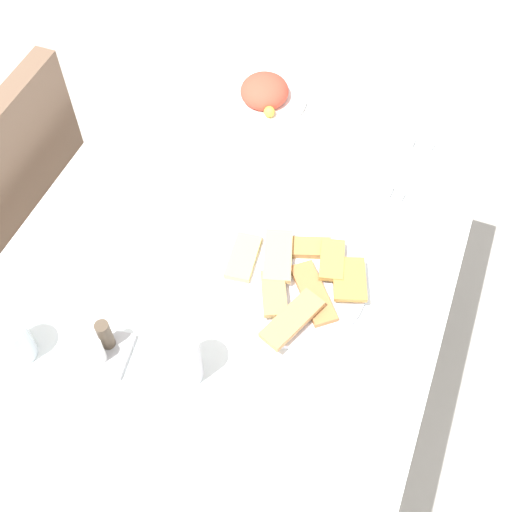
{
  "coord_description": "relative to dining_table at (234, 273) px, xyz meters",
  "views": [
    {
      "loc": [
        -0.68,
        -0.32,
        1.8
      ],
      "look_at": [
        -0.01,
        -0.05,
        0.76
      ],
      "focal_mm": 45.07,
      "sensor_mm": 36.0,
      "label": 1
    }
  ],
  "objects": [
    {
      "name": "spoon",
      "position": [
        0.35,
        -0.26,
        0.08
      ],
      "size": [
        0.2,
        0.03,
        0.0
      ],
      "primitive_type": "cube",
      "rotation": [
        0.0,
        0.0,
        -0.07
      ],
      "color": "silver",
      "rests_on": "paper_napkin"
    },
    {
      "name": "drinking_glass",
      "position": [
        -0.35,
        0.28,
        0.12
      ],
      "size": [
        0.07,
        0.07,
        0.09
      ],
      "primitive_type": "cylinder",
      "color": "silver",
      "rests_on": "dining_table"
    },
    {
      "name": "paper_napkin",
      "position": [
        0.35,
        -0.28,
        0.08
      ],
      "size": [
        0.16,
        0.16,
        0.0
      ],
      "primitive_type": "cube",
      "rotation": [
        0.0,
        0.0,
        -0.18
      ],
      "color": "white",
      "rests_on": "dining_table"
    },
    {
      "name": "ground_plane",
      "position": [
        0.0,
        0.0,
        -0.66
      ],
      "size": [
        6.0,
        6.0,
        0.0
      ],
      "primitive_type": "plane",
      "color": "#B6B1AB"
    },
    {
      "name": "fork",
      "position": [
        0.35,
        -0.29,
        0.08
      ],
      "size": [
        0.2,
        0.05,
        0.0
      ],
      "primitive_type": "cube",
      "rotation": [
        0.0,
        0.0,
        -0.16
      ],
      "color": "silver",
      "rests_on": "paper_napkin"
    },
    {
      "name": "pide_platter",
      "position": [
        -0.02,
        -0.14,
        0.09
      ],
      "size": [
        0.31,
        0.3,
        0.04
      ],
      "color": "white",
      "rests_on": "dining_table"
    },
    {
      "name": "dining_chair",
      "position": [
        0.04,
        0.64,
        -0.14
      ],
      "size": [
        0.43,
        0.43,
        0.91
      ],
      "color": "brown",
      "rests_on": "ground_plane"
    },
    {
      "name": "soda_can",
      "position": [
        -0.28,
        -0.02,
        0.14
      ],
      "size": [
        0.09,
        0.09,
        0.12
      ],
      "primitive_type": "cylinder",
      "rotation": [
        0.0,
        0.0,
        4.31
      ],
      "color": "silver",
      "rests_on": "dining_table"
    },
    {
      "name": "dining_table",
      "position": [
        0.0,
        0.0,
        0.0
      ],
      "size": [
        1.21,
        0.88,
        0.73
      ],
      "color": "white",
      "rests_on": "ground_plane"
    },
    {
      "name": "salad_plate_greens",
      "position": [
        0.44,
        0.1,
        0.1
      ],
      "size": [
        0.21,
        0.21,
        0.07
      ],
      "color": "white",
      "rests_on": "dining_table"
    },
    {
      "name": "condiment_caddy",
      "position": [
        -0.29,
        0.13,
        0.1
      ],
      "size": [
        0.1,
        0.1,
        0.08
      ],
      "color": "#B2B2B7",
      "rests_on": "dining_table"
    }
  ]
}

